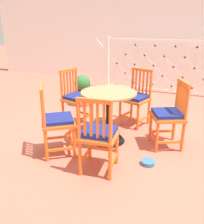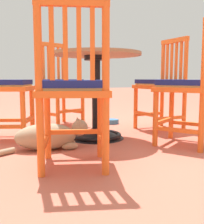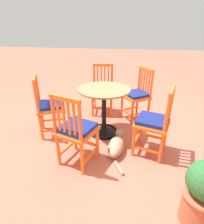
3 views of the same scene
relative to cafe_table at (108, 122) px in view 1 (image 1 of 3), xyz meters
The scene contains 12 objects.
ground_plane 0.30m from the cafe_table, 103.00° to the left, with size 24.00×24.00×0.00m, color #BC604C.
building_wall_backdrop 3.90m from the cafe_table, 90.30° to the left, with size 10.00×0.20×2.80m, color white.
lattice_fence_panel 2.91m from the cafe_table, 79.09° to the left, with size 3.88×0.06×1.27m.
cafe_table is the anchor object (origin of this frame).
orange_chair_near_fence 0.78m from the cafe_table, 78.22° to the right, with size 0.44×0.44×0.91m.
orange_chair_by_planter 0.83m from the cafe_table, 10.39° to the left, with size 0.53×0.53×0.91m.
orange_chair_facing_out 0.78m from the cafe_table, 74.66° to the left, with size 0.50×0.50×0.91m.
orange_chair_tucked_in 0.81m from the cafe_table, 151.21° to the left, with size 0.49×0.49×0.91m.
orange_chair_at_corner 0.77m from the cafe_table, 130.06° to the right, with size 0.56×0.56×0.91m.
tabby_cat 0.54m from the cafe_table, 119.66° to the left, with size 0.26×0.74×0.23m.
terracotta_planter 1.65m from the cafe_table, 128.43° to the left, with size 0.32×0.32×0.62m.
pet_water_bowl 0.83m from the cafe_table, 32.10° to the right, with size 0.17×0.17×0.05m, color teal.
Camera 1 is at (1.11, -3.08, 1.63)m, focal length 39.31 mm.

